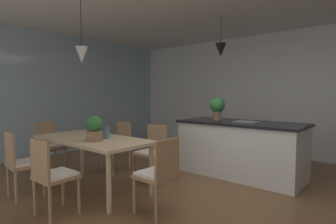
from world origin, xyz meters
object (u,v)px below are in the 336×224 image
Objects in this scene: chair_far_right at (152,151)px; kitchen_island at (240,148)px; chair_near_right at (52,174)px; vase_on_dining_table at (105,133)px; potted_plant_on_island at (217,107)px; chair_kitchen_end at (159,173)px; chair_window_end at (49,145)px; dining_table at (92,143)px; chair_far_left at (118,145)px; chair_near_left at (21,162)px; potted_plant_on_table at (94,129)px.

kitchen_island is (0.91, 1.19, -0.01)m from chair_far_right.
vase_on_dining_table is (-0.25, 0.90, 0.34)m from chair_near_right.
chair_kitchen_end is at bearing -78.06° from potted_plant_on_island.
chair_window_end is at bearing -137.20° from potted_plant_on_island.
vase_on_dining_table reaches higher than dining_table.
chair_kitchen_end is at bearing -25.25° from chair_far_left.
chair_window_end is at bearing -175.69° from vase_on_dining_table.
chair_far_left is (-1.69, 0.80, 0.00)m from chair_kitchen_end.
dining_table is 0.92m from chair_near_left.
chair_near_right reaches higher than dining_table.
potted_plant_on_table is 0.26m from vase_on_dining_table.
chair_far_left is 1.21m from potted_plant_on_table.
vase_on_dining_table is at bearing 110.18° from potted_plant_on_table.
vase_on_dining_table reaches higher than chair_far_right.
chair_kitchen_end is (2.57, 0.00, 0.00)m from chair_window_end.
potted_plant_on_table reaches higher than chair_near_left.
chair_window_end is 5.49× the size of vase_on_dining_table.
potted_plant_on_table is (0.65, -0.92, 0.43)m from chair_far_left.
chair_kitchen_end reaches higher than dining_table.
chair_near_right is at bearing -62.65° from dining_table.
dining_table is at bearing 62.45° from chair_near_left.
dining_table is at bearing -113.52° from potted_plant_on_island.
chair_near_left is 1.79m from chair_far_right.
vase_on_dining_table reaches higher than chair_window_end.
potted_plant_on_island is at bearing 42.80° from chair_window_end.
chair_far_right is at bearing 90.15° from chair_near_right.
dining_table is at bearing -146.89° from vase_on_dining_table.
potted_plant_on_island is (0.45, 2.78, 0.66)m from chair_near_right.
dining_table is 2.10× the size of chair_kitchen_end.
kitchen_island is at bearing 37.40° from chair_window_end.
potted_plant_on_island reaches higher than chair_kitchen_end.
vase_on_dining_table is at bearing 174.62° from chair_kitchen_end.
chair_far_left is at bearing 117.19° from chair_near_right.
vase_on_dining_table is at bearing -110.48° from potted_plant_on_island.
chair_far_right is at bearing 80.14° from potted_plant_on_table.
dining_table is at bearing 117.35° from chair_near_right.
chair_far_left is (-0.82, 1.59, 0.00)m from chair_near_right.
vase_on_dining_table is (0.57, -0.69, 0.34)m from chair_far_left.
chair_kitchen_end is 2.60× the size of potted_plant_on_table.
kitchen_island is (1.32, 1.99, -0.20)m from dining_table.
chair_far_right is at bearing -110.99° from potted_plant_on_island.
chair_kitchen_end is 1.00× the size of chair_near_left.
vase_on_dining_table reaches higher than chair_far_left.
chair_far_left is 5.49× the size of vase_on_dining_table.
potted_plant_on_table reaches higher than chair_far_right.
chair_window_end is at bearing -179.92° from chair_kitchen_end.
chair_window_end is at bearing -137.61° from chair_far_left.
potted_plant_on_island is at bearing 43.08° from chair_far_left.
chair_near_left is 3.28m from kitchen_island.
potted_plant_on_island is (-0.42, 1.99, 0.66)m from chair_kitchen_end.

